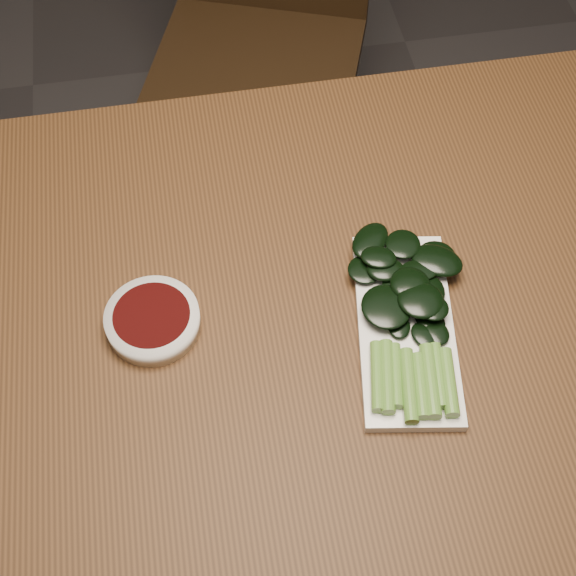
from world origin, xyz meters
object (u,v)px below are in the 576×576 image
at_px(table, 314,330).
at_px(gai_lan, 409,309).
at_px(sauce_bowl, 153,320).
at_px(serving_plate, 405,328).
at_px(chair_far, 261,26).

xyz_separation_m(table, gai_lan, (0.11, -0.05, 0.10)).
relative_size(sauce_bowl, gai_lan, 0.40).
bearing_deg(gai_lan, serving_plate, -111.27).
bearing_deg(gai_lan, sauce_bowl, 171.85).
height_order(chair_far, gai_lan, chair_far).
relative_size(table, gai_lan, 4.75).
xyz_separation_m(serving_plate, gai_lan, (0.01, 0.02, 0.02)).
bearing_deg(chair_far, serving_plate, -67.21).
distance_m(table, chair_far, 0.89).
distance_m(serving_plate, gai_lan, 0.02).
bearing_deg(table, sauce_bowl, -179.89).
bearing_deg(sauce_bowl, table, 0.11).
relative_size(table, serving_plate, 4.86).
relative_size(chair_far, sauce_bowl, 7.57).
xyz_separation_m(sauce_bowl, serving_plate, (0.31, -0.06, -0.01)).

